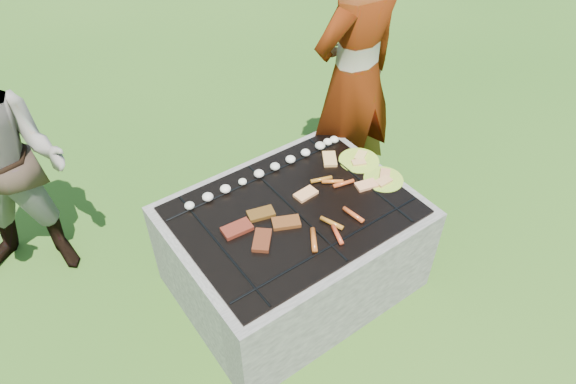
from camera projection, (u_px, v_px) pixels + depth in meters
name	position (u px, v px, depth m)	size (l,w,h in m)	color
lawn	(293.00, 280.00, 3.15)	(60.00, 60.00, 0.00)	#214B12
fire_pit	(293.00, 250.00, 2.96)	(1.30, 1.00, 0.62)	#AAA196
mushrooms	(274.00, 167.00, 2.97)	(1.05, 0.06, 0.04)	beige
pork_slabs	(261.00, 227.00, 2.63)	(0.39, 0.30, 0.02)	#9E341C
sausages	(332.00, 211.00, 2.71)	(0.52, 0.48, 0.03)	#B97A1E
bread_on_grate	(332.00, 177.00, 2.92)	(0.45, 0.43, 0.02)	#E0C872
plate_far	(359.00, 161.00, 3.05)	(0.32, 0.32, 0.03)	#E2FA3B
plate_near	(383.00, 180.00, 2.92)	(0.30, 0.30, 0.03)	#C1D232
cook	(355.00, 78.00, 3.17)	(0.66, 0.44, 1.82)	gray
bystander	(1.00, 172.00, 2.73)	(0.74, 0.58, 1.53)	gray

